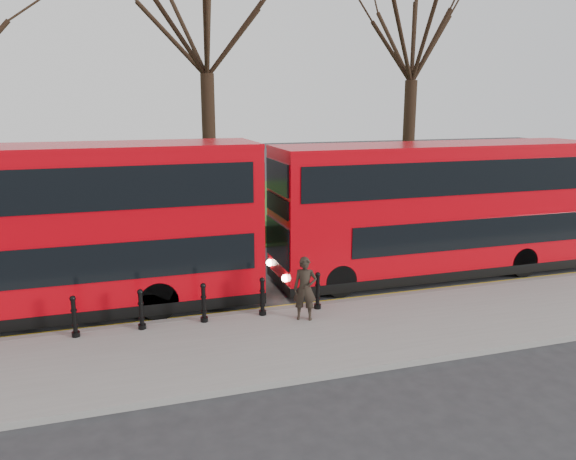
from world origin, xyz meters
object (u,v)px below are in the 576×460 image
object	(u,v)px
bus_rear	(437,210)
pedestrian	(305,289)
bus_lead	(42,233)
bollard_row	(204,303)

from	to	relation	value
bus_rear	pedestrian	xyz separation A→B (m)	(-5.64, -2.84, -1.23)
bus_lead	bus_rear	xyz separation A→B (m)	(12.14, 0.11, -0.12)
bollard_row	bus_rear	size ratio (longest dim) A/B	0.58
bus_lead	bus_rear	world-z (taller)	bus_lead
bus_lead	pedestrian	bearing A→B (deg)	-22.77
bollard_row	pedestrian	xyz separation A→B (m)	(2.57, -0.63, 0.35)
bollard_row	pedestrian	bearing A→B (deg)	-13.79
bollard_row	pedestrian	size ratio (longest dim) A/B	3.82
bus_rear	pedestrian	world-z (taller)	bus_rear
bollard_row	bus_lead	xyz separation A→B (m)	(-3.94, 2.10, 1.69)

